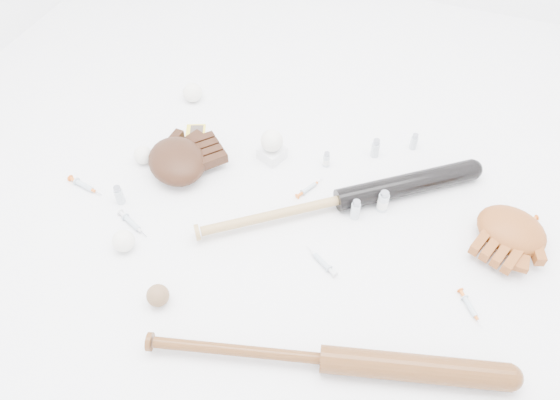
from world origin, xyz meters
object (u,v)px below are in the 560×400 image
(bat_dark, at_px, (340,200))
(pedestal, at_px, (272,153))
(glove_dark, at_px, (177,161))
(bat_wood, at_px, (324,359))

(bat_dark, xyz_separation_m, pedestal, (-0.29, 0.14, -0.01))
(glove_dark, bearing_deg, bat_wood, 5.68)
(glove_dark, bearing_deg, pedestal, 73.48)
(glove_dark, distance_m, pedestal, 0.33)
(bat_wood, bearing_deg, pedestal, 106.44)
(glove_dark, relative_size, pedestal, 3.47)
(bat_wood, relative_size, pedestal, 12.50)
(bat_dark, bearing_deg, pedestal, 117.81)
(bat_dark, xyz_separation_m, glove_dark, (-0.57, -0.04, 0.01))
(bat_wood, distance_m, glove_dark, 0.85)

